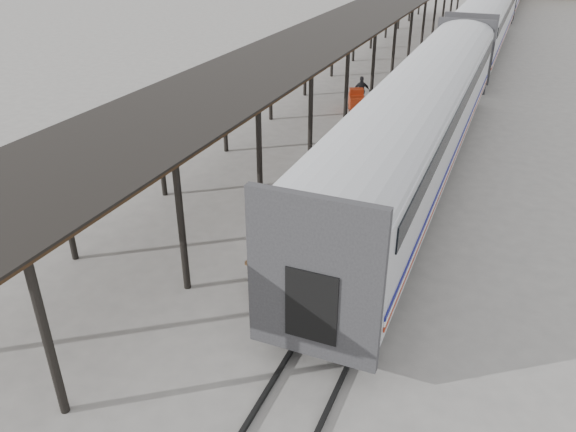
% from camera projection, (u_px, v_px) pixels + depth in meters
% --- Properties ---
extents(ground, '(160.00, 160.00, 0.00)m').
position_uv_depth(ground, '(259.00, 263.00, 17.44)').
color(ground, slate).
rests_on(ground, ground).
extents(train, '(3.45, 76.01, 4.01)m').
position_uv_depth(train, '(486.00, 19.00, 42.62)').
color(train, silver).
rests_on(train, ground).
extents(canopy, '(4.90, 64.30, 4.15)m').
position_uv_depth(canopy, '(369.00, 14.00, 36.27)').
color(canopy, '#422B19').
rests_on(canopy, ground).
extents(rails, '(1.54, 150.00, 0.12)m').
position_uv_depth(rails, '(481.00, 54.00, 44.02)').
color(rails, black).
rests_on(rails, ground).
extents(baggage_cart, '(1.63, 2.57, 0.86)m').
position_uv_depth(baggage_cart, '(286.00, 255.00, 16.62)').
color(baggage_cart, brown).
rests_on(baggage_cart, ground).
extents(suitcase_stack, '(1.34, 1.07, 0.57)m').
position_uv_depth(suitcase_stack, '(288.00, 238.00, 16.72)').
color(suitcase_stack, '#3F3E41').
rests_on(suitcase_stack, baggage_cart).
extents(luggage_tug, '(1.24, 1.53, 1.18)m').
position_uv_depth(luggage_tug, '(356.00, 102.00, 30.90)').
color(luggage_tug, maroon).
rests_on(luggage_tug, ground).
extents(porter, '(0.51, 0.66, 1.62)m').
position_uv_depth(porter, '(283.00, 237.00, 15.54)').
color(porter, navy).
rests_on(porter, baggage_cart).
extents(pedestrian, '(1.05, 0.76, 1.65)m').
position_uv_depth(pedestrian, '(361.00, 91.00, 31.76)').
color(pedestrian, black).
rests_on(pedestrian, ground).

